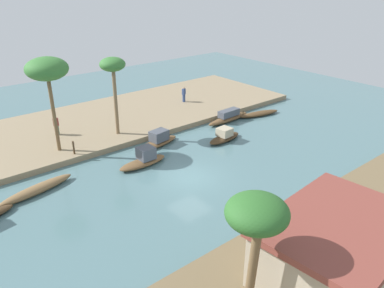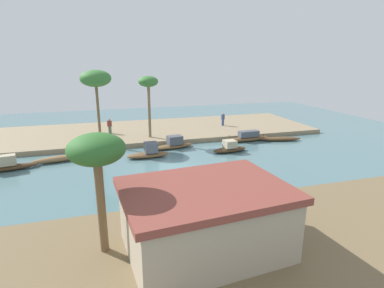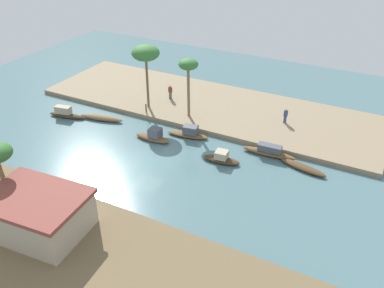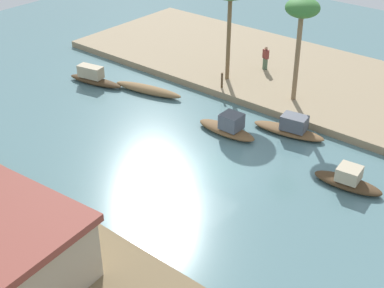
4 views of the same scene
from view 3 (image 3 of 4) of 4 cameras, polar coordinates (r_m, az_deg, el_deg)
The scene contains 16 objects.
river_water at distance 38.29m, azimuth -6.28°, elevation -2.31°, with size 64.62×64.62×0.00m, color slate.
riverbank_left at distance 47.97m, azimuth 2.17°, elevation 5.38°, with size 38.82×11.86×0.46m, color #937F60.
riverbank_right at distance 30.73m, azimuth -19.92°, elevation -13.52°, with size 38.82×11.86×0.46m, color brown.
sampan_downstream_large at distance 46.01m, azimuth -12.33°, elevation 3.53°, with size 5.04×1.89×0.53m.
sampan_foreground at distance 37.78m, azimuth 4.08°, elevation -1.97°, with size 3.51×1.49×1.13m.
sampan_near_left_bank at distance 38.06m, azimuth 14.98°, elevation -3.13°, with size 4.49×1.89×0.82m.
sampan_open_hull at distance 41.21m, azimuth -5.31°, elevation 1.09°, with size 3.78×1.23×1.36m.
sampan_upstream_small at distance 39.27m, azimuth 10.54°, elevation -1.03°, with size 5.13×1.20×1.12m.
sampan_midstream at distance 47.53m, azimuth -16.98°, elevation 4.06°, with size 4.27×1.69×1.26m.
sampan_with_tall_canopy at distance 41.69m, azimuth -0.44°, elevation 1.54°, with size 4.38×1.83×1.23m.
person_on_near_bank at distance 44.28m, azimuth 12.69°, elevation 3.74°, with size 0.45×0.38×1.60m.
person_by_mooring at distance 48.77m, azimuth -2.99°, elevation 7.07°, with size 0.50×0.44×1.65m.
mooring_post at distance 45.70m, azimuth -6.33°, elevation 4.89°, with size 0.14×0.14×1.03m, color #4C3823.
palm_tree_left_near at distance 42.70m, azimuth -0.49°, elevation 10.52°, with size 2.03×2.03×6.39m.
palm_tree_left_far at distance 44.97m, azimuth -6.38°, elevation 12.20°, with size 2.98×2.98×7.05m.
riverside_building at distance 31.04m, azimuth -20.46°, elevation -8.90°, with size 7.30×5.62×2.94m.
Camera 3 is at (-18.53, 26.29, 20.77)m, focal length 38.87 mm.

